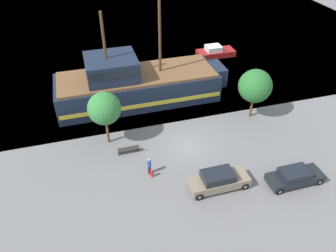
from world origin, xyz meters
TOP-DOWN VIEW (x-y plane):
  - ground_plane at (0.00, 0.00)m, footprint 160.00×160.00m
  - water_surface at (0.00, 44.00)m, footprint 80.00×80.00m
  - pirate_ship at (-2.97, 9.33)m, footprint 18.72×6.03m
  - moored_boat_dockside at (10.04, 17.64)m, footprint 5.21×2.28m
  - parked_car_curb_front at (0.64, -5.46)m, footprint 4.81×1.84m
  - parked_car_curb_mid at (6.76, -6.69)m, footprint 4.55×1.80m
  - fire_hydrant at (-4.17, -2.85)m, footprint 0.42×0.25m
  - bench_promenade_east at (-5.48, 0.61)m, footprint 1.90×0.45m
  - pedestrian_walking_near at (-4.26, -2.39)m, footprint 0.32×0.32m
  - tree_row_east at (-6.99, 2.70)m, footprint 2.98×2.98m
  - tree_row_mideast at (7.82, 2.86)m, footprint 3.33×3.33m

SIDE VIEW (x-z plane):
  - ground_plane at x=0.00m, z-range 0.00..0.00m
  - water_surface at x=0.00m, z-range 0.00..0.00m
  - fire_hydrant at x=-4.17m, z-range 0.03..0.79m
  - bench_promenade_east at x=-5.48m, z-range 0.02..0.87m
  - moored_boat_dockside at x=10.04m, z-range -0.18..1.31m
  - parked_car_curb_mid at x=6.76m, z-range 0.00..1.35m
  - parked_car_curb_front at x=0.64m, z-range -0.02..1.59m
  - pedestrian_walking_near at x=-4.26m, z-range 0.01..1.61m
  - pirate_ship at x=-2.97m, z-range -3.66..7.68m
  - tree_row_mideast at x=7.82m, z-range 0.96..6.22m
  - tree_row_east at x=-6.99m, z-range 1.13..6.41m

